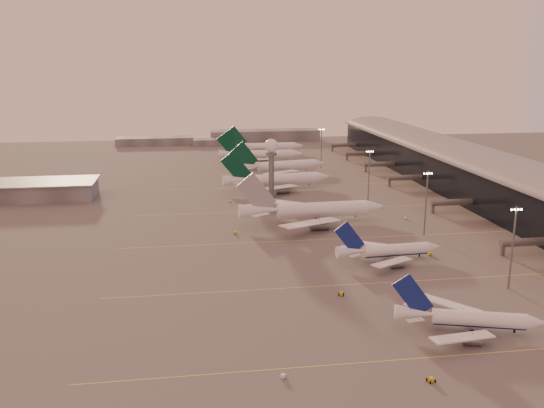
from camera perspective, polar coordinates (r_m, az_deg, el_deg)
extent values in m
plane|color=#5B5858|center=(163.72, 4.32, -9.50)|extent=(700.00, 700.00, 0.00)
cube|color=#F2DF55|center=(143.92, 19.62, -13.81)|extent=(180.00, 0.25, 0.02)
cube|color=#F2DF55|center=(180.99, 13.01, -7.48)|extent=(180.00, 0.25, 0.02)
cube|color=#F2DF55|center=(221.02, 8.83, -3.32)|extent=(180.00, 0.25, 0.02)
cube|color=#F2DF55|center=(262.67, 5.97, -0.44)|extent=(180.00, 0.25, 0.02)
cube|color=#F2DF55|center=(310.05, 3.71, 1.84)|extent=(180.00, 0.25, 0.02)
cube|color=black|center=(298.27, 20.23, 2.28)|extent=(36.00, 360.00, 18.00)
cylinder|color=slate|center=(296.70, 20.38, 3.98)|extent=(10.08, 360.00, 10.08)
cube|color=slate|center=(296.67, 20.38, 4.02)|extent=(40.00, 362.00, 0.80)
cylinder|color=slate|center=(217.90, 24.22, -3.44)|extent=(22.00, 2.80, 2.80)
cube|color=slate|center=(213.42, 21.89, -4.21)|extent=(1.20, 1.20, 4.40)
cylinder|color=slate|center=(266.58, 17.65, 0.18)|extent=(22.00, 2.80, 2.80)
cube|color=slate|center=(262.94, 15.65, -0.38)|extent=(1.20, 1.20, 4.40)
cylinder|color=slate|center=(316.58, 13.29, 2.58)|extent=(22.00, 2.80, 2.80)
cube|color=slate|center=(313.52, 11.56, 2.13)|extent=(1.20, 1.20, 4.40)
cylinder|color=slate|center=(355.26, 10.83, 3.92)|extent=(22.00, 2.80, 2.80)
cube|color=slate|center=(352.53, 9.27, 3.53)|extent=(1.20, 1.20, 4.40)
cylinder|color=slate|center=(394.61, 8.85, 5.00)|extent=(22.00, 2.80, 2.80)
cube|color=slate|center=(392.16, 7.44, 4.65)|extent=(1.20, 1.20, 4.40)
cylinder|color=slate|center=(432.56, 7.30, 5.83)|extent=(22.00, 2.80, 2.80)
cube|color=slate|center=(430.32, 6.00, 5.52)|extent=(1.20, 1.20, 4.40)
cube|color=slate|center=(305.23, -24.57, 1.16)|extent=(80.00, 25.00, 8.00)
cube|color=slate|center=(304.41, -24.65, 1.93)|extent=(82.00, 27.00, 0.60)
cylinder|color=slate|center=(274.54, -0.06, 2.62)|extent=(2.60, 2.60, 22.00)
cylinder|color=slate|center=(272.50, -0.06, 5.00)|extent=(5.20, 5.20, 1.20)
sphere|color=white|center=(271.92, -0.07, 5.81)|extent=(6.40, 6.40, 6.40)
cylinder|color=slate|center=(271.42, -0.07, 6.58)|extent=(0.16, 0.16, 2.00)
cylinder|color=slate|center=(180.59, 22.71, -4.08)|extent=(0.56, 0.56, 25.00)
cube|color=slate|center=(177.46, 23.08, -0.39)|extent=(3.60, 0.25, 0.25)
sphere|color=#FFEABF|center=(176.78, 22.65, -0.54)|extent=(0.56, 0.56, 0.56)
sphere|color=#FFEABF|center=(177.30, 22.93, -0.52)|extent=(0.56, 0.56, 0.56)
sphere|color=#FFEABF|center=(177.81, 23.20, -0.51)|extent=(0.56, 0.56, 0.56)
sphere|color=#FFEABF|center=(178.33, 23.48, -0.50)|extent=(0.56, 0.56, 0.56)
cylinder|color=slate|center=(226.26, 15.01, 0.05)|extent=(0.56, 0.56, 25.00)
cube|color=slate|center=(223.77, 15.20, 3.04)|extent=(3.60, 0.25, 0.25)
sphere|color=#FFEABF|center=(223.25, 14.84, 2.93)|extent=(0.56, 0.56, 0.56)
sphere|color=#FFEABF|center=(223.64, 15.08, 2.93)|extent=(0.56, 0.56, 0.56)
sphere|color=#FFEABF|center=(224.04, 15.31, 2.94)|extent=(0.56, 0.56, 0.56)
sphere|color=#FFEABF|center=(224.44, 15.55, 2.94)|extent=(0.56, 0.56, 0.56)
cylinder|color=slate|center=(274.77, 9.58, 2.76)|extent=(0.56, 0.56, 25.00)
cube|color=slate|center=(272.73, 9.68, 5.23)|extent=(3.60, 0.25, 0.25)
sphere|color=#FFEABF|center=(272.33, 9.38, 5.14)|extent=(0.56, 0.56, 0.56)
sphere|color=#FFEABF|center=(272.63, 9.58, 5.15)|extent=(0.56, 0.56, 0.56)
sphere|color=#FFEABF|center=(272.94, 9.78, 5.15)|extent=(0.56, 0.56, 0.56)
sphere|color=#FFEABF|center=(273.25, 9.98, 5.15)|extent=(0.56, 0.56, 0.56)
cylinder|color=slate|center=(359.73, 4.91, 5.54)|extent=(0.56, 0.56, 25.00)
cube|color=slate|center=(358.17, 4.95, 7.43)|extent=(3.60, 0.25, 0.25)
sphere|color=#FFEABF|center=(357.88, 4.71, 7.37)|extent=(0.56, 0.56, 0.56)
sphere|color=#FFEABF|center=(358.10, 4.87, 7.37)|extent=(0.56, 0.56, 0.56)
sphere|color=#FFEABF|center=(358.33, 5.02, 7.37)|extent=(0.56, 0.56, 0.56)
sphere|color=#FFEABF|center=(358.56, 5.18, 7.37)|extent=(0.56, 0.56, 0.56)
cube|color=slate|center=(471.19, -11.53, 6.15)|extent=(60.00, 18.00, 6.00)
cube|color=slate|center=(484.40, -0.72, 6.81)|extent=(90.00, 20.00, 9.00)
cube|color=slate|center=(461.23, -5.35, 6.14)|extent=(40.00, 15.00, 5.00)
cylinder|color=white|center=(152.98, 19.83, -10.83)|extent=(22.41, 10.13, 3.79)
cylinder|color=navy|center=(153.33, 19.81, -11.12)|extent=(21.67, 8.98, 2.73)
cone|color=white|center=(156.21, 24.70, -10.79)|extent=(5.23, 4.89, 3.79)
cone|color=white|center=(150.39, 13.84, -10.62)|extent=(10.04, 6.35, 3.79)
cube|color=white|center=(143.95, 18.33, -12.61)|extent=(16.53, 6.74, 1.19)
cylinder|color=slate|center=(147.15, 19.20, -12.83)|extent=(4.84, 3.62, 2.46)
cube|color=slate|center=(146.68, 19.24, -12.46)|extent=(0.36, 0.33, 1.52)
cube|color=white|center=(160.65, 17.25, -9.66)|extent=(14.03, 14.03, 1.19)
cylinder|color=slate|center=(159.80, 18.30, -10.55)|extent=(4.84, 3.62, 2.46)
cube|color=slate|center=(159.38, 18.33, -10.20)|extent=(0.36, 0.33, 1.52)
cube|color=navy|center=(148.49, 13.76, -8.97)|extent=(10.05, 3.37, 11.30)
cube|color=white|center=(146.46, 14.00, -11.28)|extent=(4.51, 2.27, 0.25)
cube|color=white|center=(154.28, 13.71, -9.93)|extent=(4.26, 4.12, 0.25)
cylinder|color=black|center=(155.97, 22.86, -11.68)|extent=(0.50, 0.50, 1.00)
cylinder|color=black|center=(155.63, 18.94, -11.35)|extent=(1.20, 0.80, 1.10)
cylinder|color=black|center=(151.74, 19.23, -12.05)|extent=(1.20, 0.80, 1.10)
cylinder|color=white|center=(198.02, 12.18, -4.58)|extent=(22.89, 5.30, 3.86)
cylinder|color=navy|center=(198.30, 12.17, -4.82)|extent=(22.36, 4.19, 2.78)
cone|color=white|center=(203.80, 15.67, -4.26)|extent=(4.63, 4.13, 3.86)
cone|color=white|center=(192.02, 7.78, -4.83)|extent=(9.74, 4.46, 3.86)
cube|color=white|center=(187.87, 11.79, -5.80)|extent=(15.96, 11.85, 1.21)
cylinder|color=slate|center=(191.47, 12.25, -6.01)|extent=(4.54, 2.79, 2.51)
cube|color=slate|center=(191.11, 12.27, -5.70)|extent=(0.32, 0.27, 1.54)
cube|color=white|center=(204.41, 9.66, -4.07)|extent=(16.52, 10.23, 1.21)
cylinder|color=slate|center=(204.00, 10.60, -4.67)|extent=(4.54, 2.79, 2.51)
cube|color=slate|center=(203.66, 10.61, -4.38)|extent=(0.32, 0.27, 1.54)
cube|color=navy|center=(190.39, 7.69, -3.48)|extent=(10.60, 1.03, 11.51)
cube|color=white|center=(188.11, 8.24, -5.22)|extent=(4.63, 3.60, 0.25)
cube|color=white|center=(195.92, 7.36, -4.40)|extent=(4.69, 3.19, 0.25)
cylinder|color=black|center=(202.44, 14.38, -5.08)|extent=(0.51, 0.51, 1.02)
cylinder|color=black|center=(200.06, 11.40, -5.13)|extent=(1.15, 0.58, 1.12)
cylinder|color=black|center=(196.21, 11.92, -5.54)|extent=(1.15, 0.58, 1.12)
cylinder|color=white|center=(239.88, 5.02, -0.80)|extent=(38.20, 7.56, 5.93)
cylinder|color=white|center=(240.22, 5.01, -1.11)|extent=(37.37, 5.86, 4.27)
cone|color=white|center=(246.89, 10.09, -0.54)|extent=(7.60, 6.24, 5.93)
cone|color=white|center=(233.95, -1.34, -0.94)|extent=(16.17, 6.61, 5.93)
cube|color=white|center=(223.11, 3.82, -2.19)|extent=(26.70, 19.26, 1.76)
cylinder|color=slate|center=(228.40, 4.69, -2.45)|extent=(7.51, 4.17, 3.86)
cube|color=slate|center=(228.02, 4.70, -2.12)|extent=(0.30, 0.25, 2.37)
cube|color=white|center=(252.72, 2.03, -0.23)|extent=(27.32, 17.46, 1.76)
cylinder|color=slate|center=(250.85, 3.23, -0.92)|extent=(7.51, 4.17, 3.86)
cube|color=slate|center=(250.50, 3.24, -0.62)|extent=(0.30, 0.25, 2.37)
cube|color=#9A9CA1|center=(232.11, -1.55, 0.72)|extent=(16.45, 1.04, 17.61)
cube|color=white|center=(226.86, -1.12, -1.38)|extent=(7.78, 5.93, 0.24)
cube|color=white|center=(240.88, -1.71, -0.47)|extent=(7.84, 5.46, 0.24)
cylinder|color=black|center=(245.06, 8.25, -1.45)|extent=(0.48, 0.48, 0.96)
cylinder|color=black|center=(241.98, 4.17, -1.53)|extent=(1.07, 0.52, 1.05)
cylinder|color=black|center=(238.07, 4.43, -1.80)|extent=(1.07, 0.52, 1.05)
cylinder|color=white|center=(301.18, 1.25, 2.29)|extent=(35.96, 10.08, 5.73)
cylinder|color=white|center=(301.45, 1.25, 2.05)|extent=(35.06, 8.40, 4.13)
cone|color=white|center=(307.83, 5.04, 2.50)|extent=(7.53, 6.54, 5.73)
cone|color=white|center=(294.92, -3.45, 2.16)|extent=(15.49, 7.53, 5.73)
cube|color=white|center=(284.97, 0.43, 1.41)|extent=(24.54, 19.72, 1.70)
cylinder|color=slate|center=(289.98, 1.06, 1.15)|extent=(7.28, 4.55, 3.72)
cube|color=slate|center=(289.68, 1.06, 1.42)|extent=(0.32, 0.28, 2.29)
cube|color=white|center=(313.19, -1.07, 2.56)|extent=(26.23, 14.78, 1.70)
cylinder|color=slate|center=(311.41, -0.13, 2.06)|extent=(7.28, 4.55, 3.72)
cube|color=slate|center=(311.14, -0.13, 2.30)|extent=(0.32, 0.28, 2.29)
cube|color=#053825|center=(293.44, -3.61, 3.46)|extent=(15.68, 2.29, 16.95)
cube|color=white|center=(288.26, -3.21, 1.92)|extent=(7.17, 5.92, 0.25)
cube|color=white|center=(301.43, -3.77, 2.44)|extent=(7.34, 4.67, 0.25)
cylinder|color=black|center=(306.00, 3.67, 1.77)|extent=(0.49, 0.49, 0.99)
cylinder|color=black|center=(303.16, 0.61, 1.70)|extent=(1.14, 0.62, 1.09)
cylinder|color=black|center=(299.08, 0.84, 1.52)|extent=(1.14, 0.62, 1.09)
cylinder|color=white|center=(341.21, 1.43, 3.67)|extent=(35.06, 12.03, 5.59)
cylinder|color=white|center=(341.44, 1.43, 3.46)|extent=(34.09, 10.37, 4.02)
cone|color=white|center=(348.94, 4.62, 3.86)|extent=(7.64, 6.75, 5.59)
cone|color=white|center=(333.34, -2.53, 3.53)|extent=(15.32, 8.23, 5.59)
cube|color=white|center=(325.05, 0.93, 2.97)|extent=(23.23, 20.32, 1.65)
cylinder|color=slate|center=(330.11, 1.41, 2.73)|extent=(7.27, 4.83, 3.63)
cube|color=slate|center=(329.86, 1.41, 2.96)|extent=(0.33, 0.29, 2.23)
cube|color=white|center=(352.07, -0.71, 3.83)|extent=(25.75, 12.96, 1.65)
cylinder|color=slate|center=(350.64, 0.13, 3.41)|extent=(7.27, 4.83, 3.63)
cube|color=slate|center=(350.40, 0.13, 3.62)|extent=(0.33, 0.29, 2.23)
cube|color=#053825|center=(331.98, -2.66, 4.65)|extent=(15.15, 3.24, 16.53)
cube|color=white|center=(326.93, -2.23, 3.35)|extent=(6.87, 6.03, 0.24)
cube|color=white|center=(339.56, -2.90, 3.74)|extent=(7.13, 4.17, 0.24)
cylinder|color=black|center=(346.64, 3.47, 3.22)|extent=(0.48, 0.48, 0.96)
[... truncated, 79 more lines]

